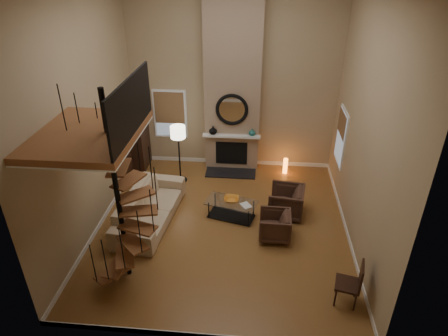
# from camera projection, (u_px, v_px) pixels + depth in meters

# --- Properties ---
(ground) EXTENTS (6.00, 6.50, 0.01)m
(ground) POSITION_uv_depth(u_px,v_px,m) (223.00, 225.00, 9.73)
(ground) COLOR #A26D34
(ground) RESTS_ON ground
(back_wall) EXTENTS (6.00, 0.02, 5.50)m
(back_wall) POSITION_uv_depth(u_px,v_px,m) (233.00, 78.00, 11.21)
(back_wall) COLOR tan
(back_wall) RESTS_ON ground
(front_wall) EXTENTS (6.00, 0.02, 5.50)m
(front_wall) POSITION_uv_depth(u_px,v_px,m) (200.00, 210.00, 5.56)
(front_wall) COLOR tan
(front_wall) RESTS_ON ground
(left_wall) EXTENTS (0.02, 6.50, 5.50)m
(left_wall) POSITION_uv_depth(u_px,v_px,m) (86.00, 117.00, 8.63)
(left_wall) COLOR tan
(left_wall) RESTS_ON ground
(right_wall) EXTENTS (0.02, 6.50, 5.50)m
(right_wall) POSITION_uv_depth(u_px,v_px,m) (367.00, 127.00, 8.15)
(right_wall) COLOR tan
(right_wall) RESTS_ON ground
(baseboard_back) EXTENTS (6.00, 0.02, 0.12)m
(baseboard_back) POSITION_uv_depth(u_px,v_px,m) (232.00, 161.00, 12.52)
(baseboard_back) COLOR white
(baseboard_back) RESTS_ON ground
(baseboard_front) EXTENTS (6.00, 0.02, 0.12)m
(baseboard_front) POSITION_uv_depth(u_px,v_px,m) (205.00, 336.00, 6.88)
(baseboard_front) COLOR white
(baseboard_front) RESTS_ON ground
(baseboard_left) EXTENTS (0.02, 6.50, 0.12)m
(baseboard_left) POSITION_uv_depth(u_px,v_px,m) (105.00, 217.00, 9.94)
(baseboard_left) COLOR white
(baseboard_left) RESTS_ON ground
(baseboard_right) EXTENTS (0.02, 6.50, 0.12)m
(baseboard_right) POSITION_uv_depth(u_px,v_px,m) (346.00, 230.00, 9.46)
(baseboard_right) COLOR white
(baseboard_right) RESTS_ON ground
(chimney_breast) EXTENTS (1.60, 0.38, 5.50)m
(chimney_breast) POSITION_uv_depth(u_px,v_px,m) (233.00, 80.00, 11.05)
(chimney_breast) COLOR #947960
(chimney_breast) RESTS_ON ground
(hearth) EXTENTS (1.50, 0.60, 0.04)m
(hearth) POSITION_uv_depth(u_px,v_px,m) (231.00, 173.00, 11.95)
(hearth) COLOR black
(hearth) RESTS_ON ground
(firebox) EXTENTS (0.95, 0.02, 0.72)m
(firebox) POSITION_uv_depth(u_px,v_px,m) (231.00, 153.00, 11.95)
(firebox) COLOR black
(firebox) RESTS_ON chimney_breast
(mantel) EXTENTS (1.70, 0.18, 0.06)m
(mantel) POSITION_uv_depth(u_px,v_px,m) (231.00, 136.00, 11.58)
(mantel) COLOR white
(mantel) RESTS_ON chimney_breast
(mirror_frame) EXTENTS (0.94, 0.10, 0.94)m
(mirror_frame) POSITION_uv_depth(u_px,v_px,m) (232.00, 110.00, 11.25)
(mirror_frame) COLOR black
(mirror_frame) RESTS_ON chimney_breast
(mirror_disc) EXTENTS (0.80, 0.01, 0.80)m
(mirror_disc) POSITION_uv_depth(u_px,v_px,m) (232.00, 110.00, 11.26)
(mirror_disc) COLOR white
(mirror_disc) RESTS_ON chimney_breast
(vase_left) EXTENTS (0.24, 0.24, 0.25)m
(vase_left) POSITION_uv_depth(u_px,v_px,m) (213.00, 130.00, 11.59)
(vase_left) COLOR black
(vase_left) RESTS_ON mantel
(vase_right) EXTENTS (0.20, 0.20, 0.21)m
(vase_right) POSITION_uv_depth(u_px,v_px,m) (252.00, 132.00, 11.51)
(vase_right) COLOR #1A5C57
(vase_right) RESTS_ON mantel
(window_back) EXTENTS (1.02, 0.06, 1.52)m
(window_back) POSITION_uv_depth(u_px,v_px,m) (170.00, 113.00, 11.89)
(window_back) COLOR white
(window_back) RESTS_ON back_wall
(window_right) EXTENTS (0.06, 1.02, 1.52)m
(window_right) POSITION_uv_depth(u_px,v_px,m) (341.00, 136.00, 10.44)
(window_right) COLOR white
(window_right) RESTS_ON right_wall
(entry_door) EXTENTS (0.10, 1.05, 2.16)m
(entry_door) POSITION_uv_depth(u_px,v_px,m) (123.00, 150.00, 11.02)
(entry_door) COLOR white
(entry_door) RESTS_ON ground
(loft) EXTENTS (1.70, 2.20, 1.09)m
(loft) POSITION_uv_depth(u_px,v_px,m) (93.00, 132.00, 6.75)
(loft) COLOR brown
(loft) RESTS_ON left_wall
(spiral_stair) EXTENTS (1.47, 1.47, 4.06)m
(spiral_stair) POSITION_uv_depth(u_px,v_px,m) (120.00, 202.00, 7.45)
(spiral_stair) COLOR black
(spiral_stair) RESTS_ON ground
(hutch) EXTENTS (0.42, 0.89, 2.00)m
(hutch) POSITION_uv_depth(u_px,v_px,m) (139.00, 138.00, 11.95)
(hutch) COLOR black
(hutch) RESTS_ON ground
(sofa) EXTENTS (1.31, 2.78, 0.79)m
(sofa) POSITION_uv_depth(u_px,v_px,m) (150.00, 207.00, 9.75)
(sofa) COLOR tan
(sofa) RESTS_ON ground
(armchair_near) EXTENTS (0.97, 0.95, 0.79)m
(armchair_near) POSITION_uv_depth(u_px,v_px,m) (289.00, 202.00, 9.99)
(armchair_near) COLOR #462B20
(armchair_near) RESTS_ON ground
(armchair_far) EXTENTS (0.74, 0.72, 0.66)m
(armchair_far) POSITION_uv_depth(u_px,v_px,m) (278.00, 226.00, 9.14)
(armchair_far) COLOR #462B20
(armchair_far) RESTS_ON ground
(coffee_table) EXTENTS (1.37, 0.93, 0.46)m
(coffee_table) POSITION_uv_depth(u_px,v_px,m) (231.00, 208.00, 9.90)
(coffee_table) COLOR silver
(coffee_table) RESTS_ON ground
(bowl) EXTENTS (0.38, 0.38, 0.09)m
(bowl) POSITION_uv_depth(u_px,v_px,m) (231.00, 199.00, 9.84)
(bowl) COLOR orange
(bowl) RESTS_ON coffee_table
(book) EXTENTS (0.33, 0.35, 0.03)m
(book) POSITION_uv_depth(u_px,v_px,m) (245.00, 206.00, 9.66)
(book) COLOR gray
(book) RESTS_ON coffee_table
(floor_lamp) EXTENTS (0.42, 0.42, 1.73)m
(floor_lamp) POSITION_uv_depth(u_px,v_px,m) (178.00, 136.00, 10.93)
(floor_lamp) COLOR black
(floor_lamp) RESTS_ON ground
(accent_lamp) EXTENTS (0.13, 0.13, 0.48)m
(accent_lamp) POSITION_uv_depth(u_px,v_px,m) (285.00, 166.00, 11.87)
(accent_lamp) COLOR orange
(accent_lamp) RESTS_ON ground
(side_chair) EXTENTS (0.54, 0.54, 0.97)m
(side_chair) POSITION_uv_depth(u_px,v_px,m) (353.00, 282.00, 7.37)
(side_chair) COLOR black
(side_chair) RESTS_ON ground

